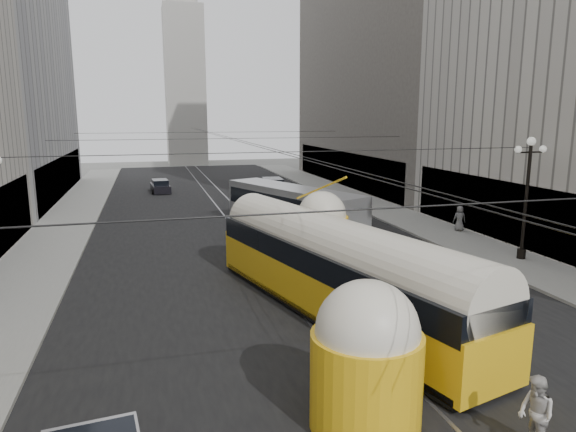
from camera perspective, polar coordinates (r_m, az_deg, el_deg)
road at (r=37.84m, az=-5.50°, el=-0.51°), size 20.00×85.00×0.02m
sidewalk_left at (r=41.14m, az=-23.07°, el=-0.31°), size 4.00×72.00×0.15m
sidewalk_right at (r=44.64m, az=9.06°, el=1.28°), size 4.00×72.00×0.15m
rail_left at (r=37.72m, az=-6.62°, el=-0.57°), size 0.12×85.00×0.04m
rail_right at (r=37.97m, az=-4.38°, el=-0.45°), size 0.12×85.00×0.04m
building_right_far at (r=58.93m, az=12.01°, el=19.40°), size 12.60×32.60×32.60m
distant_tower at (r=84.59m, az=-11.46°, el=15.91°), size 6.00×6.00×31.36m
lamppost_right_mid at (r=29.25m, az=25.01°, el=2.52°), size 1.86×0.44×6.37m
catenary at (r=36.13m, az=-5.21°, el=8.36°), size 25.00×72.00×0.23m
streetcar at (r=19.78m, az=5.34°, el=-5.77°), size 6.46×16.87×3.81m
city_bus at (r=33.66m, az=0.52°, el=0.92°), size 6.80×12.19×2.98m
sedan_white_far at (r=50.29m, az=-1.74°, el=3.25°), size 2.40×5.08×1.56m
sedan_dark_far at (r=53.14m, az=-14.01°, el=3.20°), size 1.98×4.16×1.27m
pedestrian_crossing_b at (r=13.74m, az=25.83°, el=-19.20°), size 0.77×0.95×1.81m
pedestrian_sidewalk_right at (r=35.33m, az=18.53°, el=-0.25°), size 0.91×0.70×1.66m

